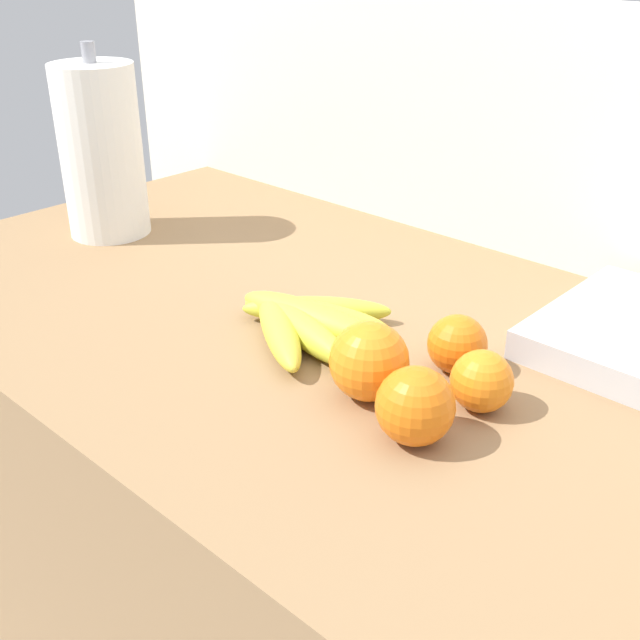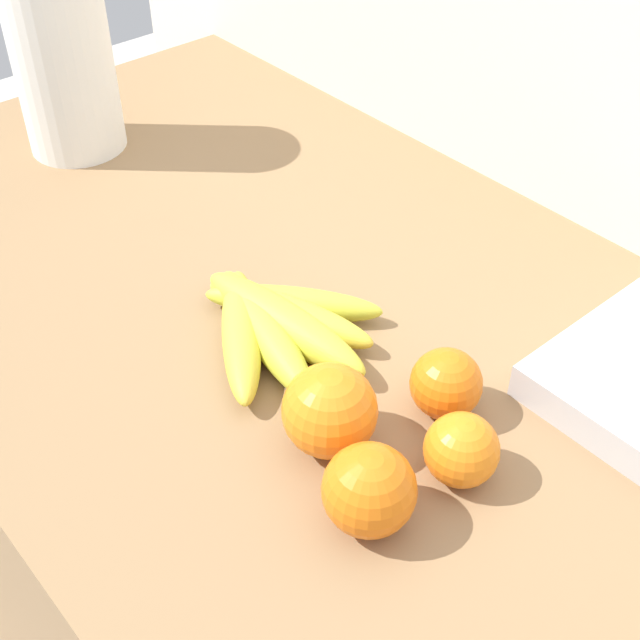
% 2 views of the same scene
% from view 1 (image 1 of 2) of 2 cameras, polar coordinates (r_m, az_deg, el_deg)
% --- Properties ---
extents(wall_back, '(2.17, 0.06, 1.30)m').
position_cam_1_polar(wall_back, '(1.30, 19.88, -9.28)').
color(wall_back, silver).
rests_on(wall_back, ground).
extents(banana_bunch, '(0.22, 0.21, 0.04)m').
position_cam_1_polar(banana_bunch, '(0.92, -1.17, -0.06)').
color(banana_bunch, gold).
rests_on(banana_bunch, counter).
extents(orange_far_right, '(0.08, 0.08, 0.08)m').
position_cam_1_polar(orange_far_right, '(0.73, 7.29, -6.43)').
color(orange_far_right, orange).
rests_on(orange_far_right, counter).
extents(orange_back_left, '(0.07, 0.07, 0.07)m').
position_cam_1_polar(orange_back_left, '(0.86, 10.08, -1.77)').
color(orange_back_left, orange).
rests_on(orange_back_left, counter).
extents(orange_back_right, '(0.06, 0.06, 0.06)m').
position_cam_1_polar(orange_back_right, '(0.79, 11.83, -4.43)').
color(orange_back_right, orange).
rests_on(orange_back_right, counter).
extents(orange_center, '(0.08, 0.08, 0.08)m').
position_cam_1_polar(orange_center, '(0.79, 3.64, -3.05)').
color(orange_center, orange).
rests_on(orange_center, counter).
extents(paper_towel_roll, '(0.13, 0.13, 0.29)m').
position_cam_1_polar(paper_towel_roll, '(1.26, -15.83, 11.87)').
color(paper_towel_roll, white).
rests_on(paper_towel_roll, counter).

